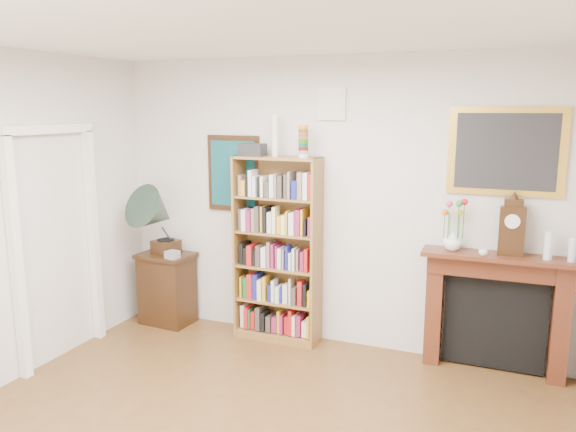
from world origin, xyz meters
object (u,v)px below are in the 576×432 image
at_px(fireplace, 496,303).
at_px(cd_stack, 172,255).
at_px(mantel_clock, 512,228).
at_px(teacup, 483,252).
at_px(flower_vase, 453,241).
at_px(bookshelf, 277,239).
at_px(gramophone, 157,215).
at_px(bottle_left, 548,245).
at_px(bottle_right, 572,250).
at_px(side_cabinet, 167,288).

bearing_deg(fireplace, cd_stack, -176.66).
bearing_deg(mantel_clock, teacup, -154.96).
distance_m(fireplace, cd_stack, 3.18).
distance_m(mantel_clock, flower_vase, 0.50).
xyz_separation_m(bookshelf, gramophone, (-1.28, -0.18, 0.18)).
bearing_deg(teacup, gramophone, -177.92).
bearing_deg(gramophone, bottle_left, 15.86).
relative_size(flower_vase, bottle_right, 0.85).
height_order(side_cabinet, flower_vase, flower_vase).
bearing_deg(side_cabinet, gramophone, -86.98).
bearing_deg(gramophone, bookshelf, 20.88).
distance_m(side_cabinet, mantel_clock, 3.54).
bearing_deg(mantel_clock, gramophone, -179.29).
bearing_deg(cd_stack, mantel_clock, 4.26).
height_order(teacup, bottle_left, bottle_left).
height_order(fireplace, teacup, teacup).
relative_size(bookshelf, fireplace, 1.66).
bearing_deg(bottle_right, mantel_clock, 175.00).
relative_size(gramophone, teacup, 10.09).
bearing_deg(bookshelf, bottle_right, 0.93).
bearing_deg(cd_stack, bookshelf, 9.72).
distance_m(bottle_left, bottle_right, 0.18).
xyz_separation_m(side_cabinet, bottle_right, (3.89, 0.07, 0.79)).
bearing_deg(bottle_left, teacup, -172.23).
height_order(fireplace, bottle_right, bottle_right).
distance_m(bookshelf, mantel_clock, 2.16).
bearing_deg(bookshelf, side_cabinet, -176.90).
bearing_deg(bottle_right, bookshelf, -179.74).
bearing_deg(cd_stack, side_cabinet, 142.08).
bearing_deg(gramophone, bottle_right, 15.79).
xyz_separation_m(gramophone, teacup, (3.21, 0.12, -0.10)).
height_order(bookshelf, bottle_right, bookshelf).
distance_m(bookshelf, bottle_right, 2.61).
bearing_deg(gramophone, cd_stack, 8.90).
xyz_separation_m(side_cabinet, bottle_left, (3.71, 0.06, 0.81)).
distance_m(side_cabinet, teacup, 3.29).
xyz_separation_m(flower_vase, teacup, (0.26, -0.10, -0.05)).
bearing_deg(bottle_left, flower_vase, 177.66).
distance_m(side_cabinet, gramophone, 0.84).
height_order(flower_vase, teacup, flower_vase).
bearing_deg(cd_stack, fireplace, 4.82).
xyz_separation_m(cd_stack, mantel_clock, (3.25, 0.24, 0.50)).
bearing_deg(bottle_right, side_cabinet, -179.03).
height_order(bookshelf, cd_stack, bookshelf).
xyz_separation_m(side_cabinet, gramophone, (-0.00, -0.12, 0.83)).
distance_m(fireplace, bottle_left, 0.68).
relative_size(bookshelf, flower_vase, 12.51).
relative_size(flower_vase, teacup, 2.21).
bearing_deg(mantel_clock, bookshelf, 178.28).
distance_m(teacup, bottle_left, 0.51).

